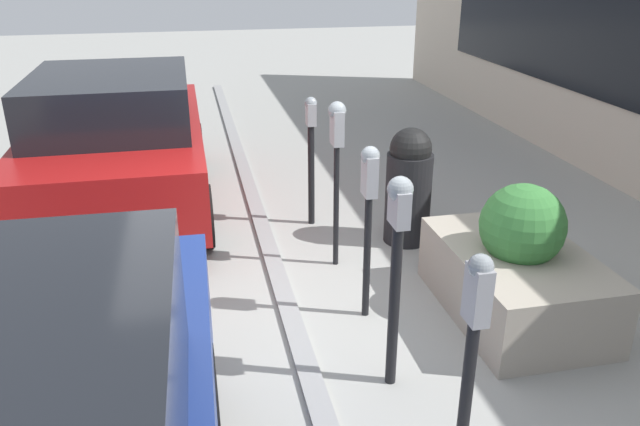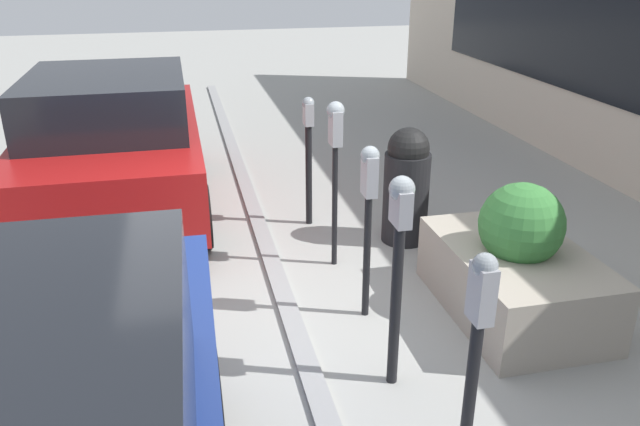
{
  "view_description": "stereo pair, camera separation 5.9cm",
  "coord_description": "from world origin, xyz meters",
  "px_view_note": "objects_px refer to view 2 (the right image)",
  "views": [
    {
      "loc": [
        -4.21,
        0.76,
        2.74
      ],
      "look_at": [
        0.0,
        -0.15,
        0.93
      ],
      "focal_mm": 35.0,
      "sensor_mm": 36.0,
      "label": 1
    },
    {
      "loc": [
        -4.2,
        0.82,
        2.74
      ],
      "look_at": [
        0.0,
        -0.15,
        0.93
      ],
      "focal_mm": 35.0,
      "sensor_mm": 36.0,
      "label": 2
    }
  ],
  "objects_px": {
    "parking_meter_nearest": "(477,338)",
    "parking_meter_farthest": "(309,144)",
    "parking_meter_middle": "(369,196)",
    "planter_box": "(515,268)",
    "parked_car_middle": "(114,142)",
    "trash_bin": "(406,185)",
    "parking_meter_second": "(399,247)",
    "parking_meter_fourth": "(335,143)"
  },
  "relations": [
    {
      "from": "parking_meter_nearest",
      "to": "parking_meter_farthest",
      "type": "xyz_separation_m",
      "value": [
        3.69,
        0.08,
        -0.04
      ]
    },
    {
      "from": "parking_meter_middle",
      "to": "planter_box",
      "type": "height_order",
      "value": "parking_meter_middle"
    },
    {
      "from": "parking_meter_middle",
      "to": "parking_meter_farthest",
      "type": "xyz_separation_m",
      "value": [
        1.91,
        0.06,
        -0.14
      ]
    },
    {
      "from": "parking_meter_nearest",
      "to": "parking_meter_farthest",
      "type": "bearing_deg",
      "value": 1.3
    },
    {
      "from": "parking_meter_nearest",
      "to": "planter_box",
      "type": "xyz_separation_m",
      "value": [
        1.56,
        -1.15,
        -0.54
      ]
    },
    {
      "from": "parking_meter_nearest",
      "to": "parked_car_middle",
      "type": "relative_size",
      "value": 0.37
    },
    {
      "from": "parking_meter_middle",
      "to": "trash_bin",
      "type": "bearing_deg",
      "value": -31.97
    },
    {
      "from": "parked_car_middle",
      "to": "trash_bin",
      "type": "height_order",
      "value": "parked_car_middle"
    },
    {
      "from": "parking_meter_farthest",
      "to": "planter_box",
      "type": "xyz_separation_m",
      "value": [
        -2.13,
        -1.24,
        -0.49
      ]
    },
    {
      "from": "parking_meter_nearest",
      "to": "trash_bin",
      "type": "xyz_separation_m",
      "value": [
        3.06,
        -0.77,
        -0.34
      ]
    },
    {
      "from": "parking_meter_middle",
      "to": "parked_car_middle",
      "type": "xyz_separation_m",
      "value": [
        2.74,
        2.06,
        -0.22
      ]
    },
    {
      "from": "parking_meter_nearest",
      "to": "parked_car_middle",
      "type": "xyz_separation_m",
      "value": [
        4.52,
        2.09,
        -0.13
      ]
    },
    {
      "from": "parking_meter_second",
      "to": "planter_box",
      "type": "distance_m",
      "value": 1.54
    },
    {
      "from": "parking_meter_farthest",
      "to": "parking_meter_nearest",
      "type": "bearing_deg",
      "value": -178.7
    },
    {
      "from": "parking_meter_farthest",
      "to": "planter_box",
      "type": "height_order",
      "value": "parking_meter_farthest"
    },
    {
      "from": "parking_meter_nearest",
      "to": "planter_box",
      "type": "bearing_deg",
      "value": -36.59
    },
    {
      "from": "parking_meter_fourth",
      "to": "parking_meter_farthest",
      "type": "distance_m",
      "value": 1.03
    },
    {
      "from": "parking_meter_middle",
      "to": "parking_meter_fourth",
      "type": "relative_size",
      "value": 0.92
    },
    {
      "from": "parking_meter_middle",
      "to": "parking_meter_fourth",
      "type": "xyz_separation_m",
      "value": [
        0.92,
        0.03,
        0.16
      ]
    },
    {
      "from": "parking_meter_nearest",
      "to": "parking_meter_farthest",
      "type": "height_order",
      "value": "parking_meter_nearest"
    },
    {
      "from": "parking_meter_second",
      "to": "planter_box",
      "type": "bearing_deg",
      "value": -62.8
    },
    {
      "from": "parking_meter_fourth",
      "to": "trash_bin",
      "type": "distance_m",
      "value": 1.08
    },
    {
      "from": "parked_car_middle",
      "to": "trash_bin",
      "type": "distance_m",
      "value": 3.22
    },
    {
      "from": "parking_meter_farthest",
      "to": "planter_box",
      "type": "bearing_deg",
      "value": -149.83
    },
    {
      "from": "parking_meter_nearest",
      "to": "trash_bin",
      "type": "bearing_deg",
      "value": -14.21
    },
    {
      "from": "parking_meter_middle",
      "to": "parking_meter_fourth",
      "type": "bearing_deg",
      "value": 1.76
    },
    {
      "from": "parking_meter_second",
      "to": "parked_car_middle",
      "type": "height_order",
      "value": "parked_car_middle"
    },
    {
      "from": "parking_meter_fourth",
      "to": "planter_box",
      "type": "xyz_separation_m",
      "value": [
        -1.14,
        -1.21,
        -0.79
      ]
    },
    {
      "from": "parking_meter_farthest",
      "to": "trash_bin",
      "type": "distance_m",
      "value": 1.1
    },
    {
      "from": "parking_meter_nearest",
      "to": "parking_meter_middle",
      "type": "xyz_separation_m",
      "value": [
        1.78,
        0.02,
        0.09
      ]
    },
    {
      "from": "parking_meter_middle",
      "to": "parking_meter_second",
      "type": "bearing_deg",
      "value": 175.41
    },
    {
      "from": "parking_meter_middle",
      "to": "planter_box",
      "type": "bearing_deg",
      "value": -100.74
    },
    {
      "from": "parked_car_middle",
      "to": "parking_meter_nearest",
      "type": "bearing_deg",
      "value": -155.11
    },
    {
      "from": "planter_box",
      "to": "parking_meter_middle",
      "type": "bearing_deg",
      "value": 79.26
    },
    {
      "from": "parking_meter_farthest",
      "to": "planter_box",
      "type": "distance_m",
      "value": 2.51
    },
    {
      "from": "parking_meter_farthest",
      "to": "parked_car_middle",
      "type": "distance_m",
      "value": 2.17
    },
    {
      "from": "parking_meter_second",
      "to": "parking_meter_fourth",
      "type": "relative_size",
      "value": 0.96
    },
    {
      "from": "parking_meter_nearest",
      "to": "parking_meter_middle",
      "type": "bearing_deg",
      "value": 0.75
    },
    {
      "from": "planter_box",
      "to": "parked_car_middle",
      "type": "relative_size",
      "value": 0.41
    },
    {
      "from": "parking_meter_middle",
      "to": "parking_meter_farthest",
      "type": "relative_size",
      "value": 1.03
    },
    {
      "from": "parking_meter_second",
      "to": "trash_bin",
      "type": "relative_size",
      "value": 1.27
    },
    {
      "from": "parking_meter_nearest",
      "to": "parking_meter_second",
      "type": "distance_m",
      "value": 0.92
    }
  ]
}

